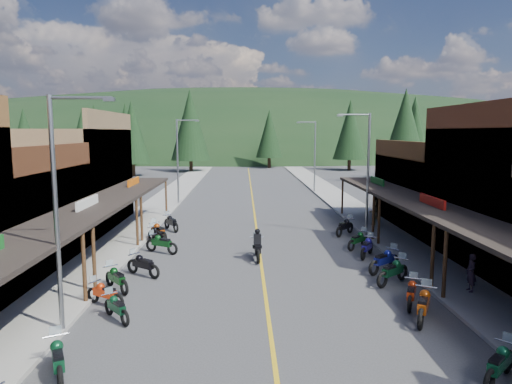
{
  "coord_description": "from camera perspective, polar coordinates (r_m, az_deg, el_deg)",
  "views": [
    {
      "loc": [
        -0.9,
        -20.99,
        6.81
      ],
      "look_at": [
        -0.11,
        7.92,
        3.0
      ],
      "focal_mm": 32.0,
      "sensor_mm": 36.0,
      "label": 1
    }
  ],
  "objects": [
    {
      "name": "pine_10",
      "position": [
        73.02,
        -15.23,
        7.23
      ],
      "size": [
        5.38,
        5.38,
        11.6
      ],
      "color": "black",
      "rests_on": "ground"
    },
    {
      "name": "pedestrian_east_a",
      "position": [
        21.4,
        25.3,
        -9.08
      ],
      "size": [
        0.42,
        0.61,
        1.63
      ],
      "primitive_type": "imported",
      "rotation": [
        0.0,
        0.0,
        -1.62
      ],
      "color": "#2C2030",
      "rests_on": "sidewalk_east"
    },
    {
      "name": "pine_4",
      "position": [
        83.16,
        11.68,
        7.65
      ],
      "size": [
        5.88,
        5.88,
        12.5
      ],
      "color": "black",
      "rests_on": "ground"
    },
    {
      "name": "pine_9",
      "position": [
        70.53,
        19.25,
        6.75
      ],
      "size": [
        4.93,
        4.93,
        10.8
      ],
      "color": "black",
      "rests_on": "ground"
    },
    {
      "name": "streetlight_3",
      "position": [
        51.64,
        7.21,
        4.84
      ],
      "size": [
        2.16,
        0.18,
        8.0
      ],
      "color": "gray",
      "rests_on": "ground"
    },
    {
      "name": "bike_east_5",
      "position": [
        17.99,
        20.23,
        -12.95
      ],
      "size": [
        1.77,
        2.42,
        1.33
      ],
      "primitive_type": null,
      "rotation": [
        0.0,
        0.0,
        -0.49
      ],
      "color": "#A8400C",
      "rests_on": "ground"
    },
    {
      "name": "pedestrian_east_b",
      "position": [
        33.95,
        14.6,
        -2.46
      ],
      "size": [
        1.01,
        0.74,
        1.85
      ],
      "primitive_type": "imported",
      "rotation": [
        0.0,
        0.0,
        3.42
      ],
      "color": "brown",
      "rests_on": "sidewalk_east"
    },
    {
      "name": "pine_8",
      "position": [
        64.54,
        -20.78,
        6.29
      ],
      "size": [
        4.48,
        4.48,
        10.0
      ],
      "color": "black",
      "rests_on": "ground"
    },
    {
      "name": "pine_11",
      "position": [
        62.58,
        18.1,
        7.49
      ],
      "size": [
        5.82,
        5.82,
        12.4
      ],
      "color": "black",
      "rests_on": "ground"
    },
    {
      "name": "ridge_hill",
      "position": [
        156.14,
        -1.24,
        5.01
      ],
      "size": [
        310.0,
        140.0,
        60.0
      ],
      "primitive_type": "ellipsoid",
      "color": "black",
      "rests_on": "ground"
    },
    {
      "name": "pine_6",
      "position": [
        97.07,
        27.52,
        6.47
      ],
      "size": [
        5.04,
        5.04,
        11.0
      ],
      "color": "black",
      "rests_on": "ground"
    },
    {
      "name": "bike_west_4",
      "position": [
        14.54,
        -23.54,
        -18.43
      ],
      "size": [
        1.54,
        2.21,
        1.2
      ],
      "primitive_type": null,
      "rotation": [
        0.0,
        0.0,
        0.44
      ],
      "color": "#0C4023",
      "rests_on": "ground"
    },
    {
      "name": "bike_west_5",
      "position": [
        17.76,
        -17.05,
        -13.53
      ],
      "size": [
        1.68,
        1.84,
        1.07
      ],
      "primitive_type": null,
      "rotation": [
        0.0,
        0.0,
        0.69
      ],
      "color": "#0A361D",
      "rests_on": "ground"
    },
    {
      "name": "pine_0",
      "position": [
        91.74,
        -26.98,
        6.5
      ],
      "size": [
        5.04,
        5.04,
        11.0
      ],
      "color": "black",
      "rests_on": "ground"
    },
    {
      "name": "streetlight_2",
      "position": [
        30.12,
        13.56,
        2.82
      ],
      "size": [
        2.16,
        0.18,
        8.0
      ],
      "color": "gray",
      "rests_on": "ground"
    },
    {
      "name": "bike_west_7",
      "position": [
        20.85,
        -17.05,
        -10.18
      ],
      "size": [
        1.85,
        2.05,
        1.19
      ],
      "primitive_type": null,
      "rotation": [
        0.0,
        0.0,
        0.69
      ],
      "color": "#0A3611",
      "rests_on": "ground"
    },
    {
      "name": "bike_east_6",
      "position": [
        19.33,
        18.87,
        -11.72
      ],
      "size": [
        1.47,
        2.12,
        1.16
      ],
      "primitive_type": null,
      "rotation": [
        0.0,
        0.0,
        -0.44
      ],
      "color": "#AC2B0C",
      "rests_on": "ground"
    },
    {
      "name": "bike_east_9",
      "position": [
        25.85,
        13.71,
        -6.58
      ],
      "size": [
        1.68,
        2.22,
        1.23
      ],
      "primitive_type": null,
      "rotation": [
        0.0,
        0.0,
        -0.52
      ],
      "color": "navy",
      "rests_on": "ground"
    },
    {
      "name": "bike_east_11",
      "position": [
        30.86,
        11.04,
        -4.17
      ],
      "size": [
        1.99,
        2.2,
        1.28
      ],
      "primitive_type": null,
      "rotation": [
        0.0,
        0.0,
        -0.69
      ],
      "color": "black",
      "rests_on": "ground"
    },
    {
      "name": "streetlight_1",
      "position": [
        43.47,
        -9.59,
        4.31
      ],
      "size": [
        2.16,
        0.18,
        8.0
      ],
      "color": "gray",
      "rests_on": "ground"
    },
    {
      "name": "bike_east_7",
      "position": [
        21.66,
        16.74,
        -9.35
      ],
      "size": [
        2.24,
        2.03,
        1.3
      ],
      "primitive_type": null,
      "rotation": [
        0.0,
        0.0,
        -0.88
      ],
      "color": "#0A361D",
      "rests_on": "ground"
    },
    {
      "name": "pine_3",
      "position": [
        87.12,
        1.67,
        7.29
      ],
      "size": [
        5.04,
        5.04,
        11.0
      ],
      "color": "black",
      "rests_on": "ground"
    },
    {
      "name": "ground",
      "position": [
        22.08,
        0.86,
        -10.46
      ],
      "size": [
        220.0,
        220.0,
        0.0
      ],
      "primitive_type": "plane",
      "color": "#38383A",
      "rests_on": "ground"
    },
    {
      "name": "pine_1",
      "position": [
        93.87,
        -15.95,
        7.49
      ],
      "size": [
        5.88,
        5.88,
        12.5
      ],
      "color": "black",
      "rests_on": "ground"
    },
    {
      "name": "sidewalk_east",
      "position": [
        42.63,
        11.47,
        -1.73
      ],
      "size": [
        3.4,
        94.0,
        0.15
      ],
      "primitive_type": "cube",
      "color": "gray",
      "rests_on": "ground"
    },
    {
      "name": "bike_west_11",
      "position": [
        29.39,
        -12.08,
        -4.76
      ],
      "size": [
        1.9,
        2.32,
        1.3
      ],
      "primitive_type": null,
      "rotation": [
        0.0,
        0.0,
        0.59
      ],
      "color": "#9D3C0B",
      "rests_on": "ground"
    },
    {
      "name": "bike_west_6",
      "position": [
        19.27,
        -18.36,
        -11.85
      ],
      "size": [
        1.98,
        1.55,
        1.1
      ],
      "primitive_type": null,
      "rotation": [
        0.0,
        0.0,
        1.03
      ],
      "color": "red",
      "rests_on": "ground"
    },
    {
      "name": "pine_5",
      "position": [
        99.33,
        19.19,
        7.78
      ],
      "size": [
        6.72,
        6.72,
        14.0
      ],
      "color": "black",
      "rests_on": "ground"
    },
    {
      "name": "rider_on_bike",
      "position": [
        24.62,
        0.16,
        -6.86
      ],
      "size": [
        0.84,
        2.33,
        1.75
      ],
      "rotation": [
        0.0,
        0.0,
        0.03
      ],
      "color": "black",
      "rests_on": "ground"
    },
    {
      "name": "bike_west_10",
      "position": [
        29.01,
        -12.29,
        -5.12
      ],
      "size": [
        1.78,
        1.88,
        1.11
      ],
      "primitive_type": null,
      "rotation": [
        0.0,
        0.0,
        0.73
      ],
      "color": "black",
      "rests_on": "ground"
    },
    {
      "name": "bike_east_4",
      "position": [
        14.79,
        28.15,
        -18.3
      ],
      "size": [
        1.98,
        1.92,
        1.18
      ],
      "primitive_type": null,
      "rotation": [
        0.0,
        0.0,
        -0.82
      ],
      "color": "#0E4729",
      "rests_on": "ground"
    },
    {
      "name": "sidewalk_west",
      "position": [
        42.26,
        -12.19,
        -1.83
      ],
      "size": [
        3.4,
        94.0,
        0.15
      ],
      "primitive_type": "cube",
      "color": "gray",
      "rests_on": "ground"
    },
    {
      "name": "bike_east_10",
      "position": [
        27.46,
        12.64,
        -5.77
      ],
      "size": [
        1.94,
        1.96,
        1.18
      ],
      "primitive_type": null,
      "rotation": [
        0.0,
        0.0,
        -0.78
      ],
      "color": "#0C4017",
      "rests_on": "ground"
    },
    {
      "name": "pine_2",
      "position": [
        79.52,
        -8.22,
        8.28
      ],
      "size": [
        6.72,
        6.72,
        14.0
      ],
      "color": "black",
      "rests_on": "ground"
    },
    {
      "name": "bike_east_8",
      "position": [
        23.28,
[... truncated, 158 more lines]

